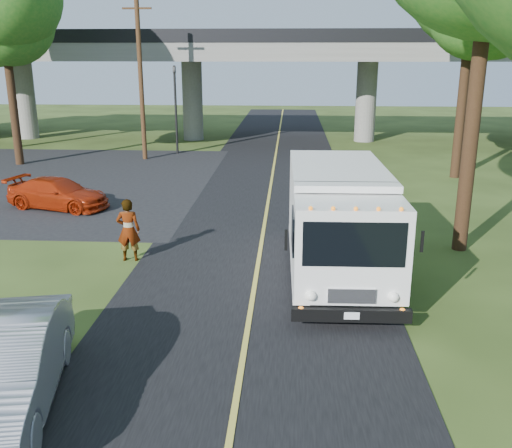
# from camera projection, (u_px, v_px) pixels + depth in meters

# --- Properties ---
(ground) EXTENTS (120.00, 120.00, 0.00)m
(ground) POSITION_uv_depth(u_px,v_px,m) (233.00, 417.00, 9.58)
(ground) COLOR #2D3D15
(ground) RESTS_ON ground
(road) EXTENTS (7.00, 90.00, 0.02)m
(road) POSITION_uv_depth(u_px,v_px,m) (263.00, 235.00, 19.14)
(road) COLOR black
(road) RESTS_ON ground
(parking_lot) EXTENTS (16.00, 18.00, 0.01)m
(parking_lot) POSITION_uv_depth(u_px,v_px,m) (43.00, 180.00, 27.42)
(parking_lot) COLOR black
(parking_lot) RESTS_ON ground
(lane_line) EXTENTS (0.12, 90.00, 0.01)m
(lane_line) POSITION_uv_depth(u_px,v_px,m) (263.00, 235.00, 19.13)
(lane_line) COLOR gold
(lane_line) RESTS_ON road
(overpass) EXTENTS (54.00, 10.00, 7.30)m
(overpass) POSITION_uv_depth(u_px,v_px,m) (279.00, 74.00, 38.87)
(overpass) COLOR slate
(overpass) RESTS_ON ground
(traffic_signal) EXTENTS (0.18, 0.22, 5.20)m
(traffic_signal) POSITION_uv_depth(u_px,v_px,m) (175.00, 100.00, 33.87)
(traffic_signal) COLOR black
(traffic_signal) RESTS_ON ground
(utility_pole) EXTENTS (1.60, 0.26, 9.00)m
(utility_pole) POSITION_uv_depth(u_px,v_px,m) (141.00, 77.00, 31.64)
(utility_pole) COLOR #472D19
(utility_pole) RESTS_ON ground
(tree_left_lot) EXTENTS (5.60, 5.50, 10.50)m
(tree_left_lot) POSITION_uv_depth(u_px,v_px,m) (4.00, 12.00, 28.99)
(tree_left_lot) COLOR #382314
(tree_left_lot) RESTS_ON ground
(tree_left_far) EXTENTS (5.26, 5.16, 9.89)m
(tree_left_far) POSITION_uv_depth(u_px,v_px,m) (5.00, 27.00, 35.03)
(tree_left_far) COLOR #382314
(tree_left_far) RESTS_ON ground
(step_van) EXTENTS (2.70, 7.03, 2.93)m
(step_van) POSITION_uv_depth(u_px,v_px,m) (338.00, 219.00, 15.33)
(step_van) COLOR white
(step_van) RESTS_ON ground
(red_sedan) EXTENTS (4.39, 2.64, 1.19)m
(red_sedan) POSITION_uv_depth(u_px,v_px,m) (58.00, 194.00, 22.36)
(red_sedan) COLOR #9B2309
(red_sedan) RESTS_ON ground
(silver_sedan) EXTENTS (2.58, 4.93, 1.55)m
(silver_sedan) POSITION_uv_depth(u_px,v_px,m) (2.00, 369.00, 9.58)
(silver_sedan) COLOR #94959C
(silver_sedan) RESTS_ON ground
(pedestrian) EXTENTS (0.72, 0.50, 1.87)m
(pedestrian) POSITION_uv_depth(u_px,v_px,m) (128.00, 230.00, 16.60)
(pedestrian) COLOR gray
(pedestrian) RESTS_ON ground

